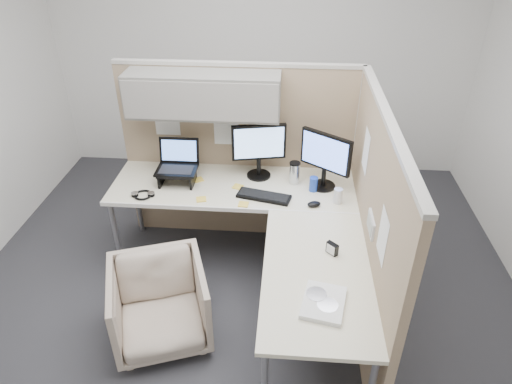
# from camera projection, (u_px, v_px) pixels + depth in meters

# --- Properties ---
(ground) EXTENTS (4.50, 4.50, 0.00)m
(ground) POSITION_uv_depth(u_px,v_px,m) (241.00, 298.00, 3.65)
(ground) COLOR #2B2A2E
(ground) RESTS_ON ground
(partition_back) EXTENTS (2.00, 0.36, 1.63)m
(partition_back) POSITION_uv_depth(u_px,v_px,m) (224.00, 128.00, 3.78)
(partition_back) COLOR #9F8668
(partition_back) RESTS_ON ground
(partition_right) EXTENTS (0.07, 2.03, 1.63)m
(partition_right) POSITION_uv_depth(u_px,v_px,m) (369.00, 226.00, 3.10)
(partition_right) COLOR #9F8668
(partition_right) RESTS_ON ground
(desk) EXTENTS (2.00, 1.98, 0.73)m
(desk) POSITION_uv_depth(u_px,v_px,m) (258.00, 220.00, 3.38)
(desk) COLOR beige
(desk) RESTS_ON ground
(office_chair) EXTENTS (0.80, 0.78, 0.66)m
(office_chair) POSITION_uv_depth(u_px,v_px,m) (159.00, 301.00, 3.17)
(office_chair) COLOR #B29F8E
(office_chair) RESTS_ON ground
(monitor_left) EXTENTS (0.44, 0.20, 0.47)m
(monitor_left) POSITION_uv_depth(u_px,v_px,m) (259.00, 147.00, 3.70)
(monitor_left) COLOR black
(monitor_left) RESTS_ON desk
(monitor_right) EXTENTS (0.38, 0.29, 0.47)m
(monitor_right) POSITION_uv_depth(u_px,v_px,m) (325.00, 157.00, 3.55)
(monitor_right) COLOR black
(monitor_right) RESTS_ON desk
(laptop_station) EXTENTS (0.33, 0.28, 0.34)m
(laptop_station) POSITION_uv_depth(u_px,v_px,m) (177.00, 167.00, 3.70)
(laptop_station) COLOR black
(laptop_station) RESTS_ON desk
(keyboard) EXTENTS (0.44, 0.23, 0.02)m
(keyboard) POSITION_uv_depth(u_px,v_px,m) (264.00, 196.00, 3.55)
(keyboard) COLOR black
(keyboard) RESTS_ON desk
(mouse) EXTENTS (0.12, 0.10, 0.04)m
(mouse) POSITION_uv_depth(u_px,v_px,m) (314.00, 204.00, 3.45)
(mouse) COLOR black
(mouse) RESTS_ON desk
(travel_mug) EXTENTS (0.09, 0.09, 0.19)m
(travel_mug) POSITION_uv_depth(u_px,v_px,m) (295.00, 173.00, 3.70)
(travel_mug) COLOR silver
(travel_mug) RESTS_ON desk
(soda_can_green) EXTENTS (0.07, 0.07, 0.12)m
(soda_can_green) POSITION_uv_depth(u_px,v_px,m) (338.00, 196.00, 3.47)
(soda_can_green) COLOR silver
(soda_can_green) RESTS_ON desk
(soda_can_silver) EXTENTS (0.07, 0.07, 0.12)m
(soda_can_silver) POSITION_uv_depth(u_px,v_px,m) (313.00, 184.00, 3.61)
(soda_can_silver) COLOR #1E3FA5
(soda_can_silver) RESTS_ON desk
(sticky_note_d) EXTENTS (0.10, 0.10, 0.01)m
(sticky_note_d) POSITION_uv_depth(u_px,v_px,m) (238.00, 187.00, 3.69)
(sticky_note_d) COLOR yellow
(sticky_note_d) RESTS_ON desk
(sticky_note_c) EXTENTS (0.10, 0.10, 0.01)m
(sticky_note_c) POSITION_uv_depth(u_px,v_px,m) (198.00, 180.00, 3.78)
(sticky_note_c) COLOR yellow
(sticky_note_c) RESTS_ON desk
(sticky_note_a) EXTENTS (0.09, 0.09, 0.01)m
(sticky_note_a) POSITION_uv_depth(u_px,v_px,m) (201.00, 199.00, 3.53)
(sticky_note_a) COLOR yellow
(sticky_note_a) RESTS_ON desk
(sticky_note_b) EXTENTS (0.08, 0.08, 0.01)m
(sticky_note_b) POSITION_uv_depth(u_px,v_px,m) (243.00, 204.00, 3.47)
(sticky_note_b) COLOR yellow
(sticky_note_b) RESTS_ON desk
(headphones) EXTENTS (0.18, 0.16, 0.03)m
(headphones) POSITION_uv_depth(u_px,v_px,m) (143.00, 195.00, 3.57)
(headphones) COLOR black
(headphones) RESTS_ON desk
(paper_stack) EXTENTS (0.29, 0.34, 0.03)m
(paper_stack) POSITION_uv_depth(u_px,v_px,m) (323.00, 303.00, 2.60)
(paper_stack) COLOR white
(paper_stack) RESTS_ON desk
(desk_clock) EXTENTS (0.08, 0.08, 0.08)m
(desk_clock) POSITION_uv_depth(u_px,v_px,m) (332.00, 249.00, 2.96)
(desk_clock) COLOR black
(desk_clock) RESTS_ON desk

